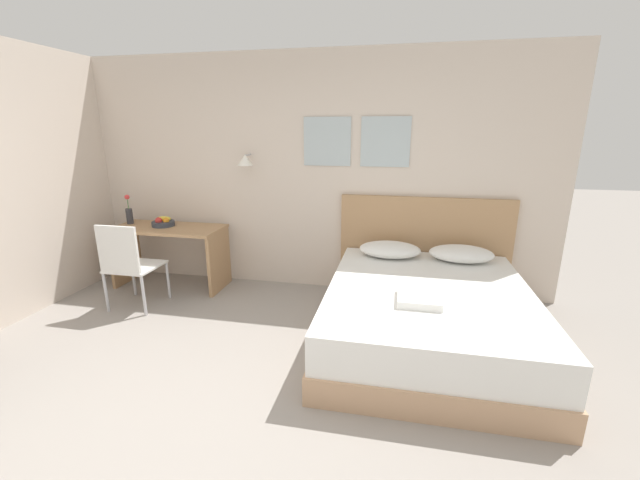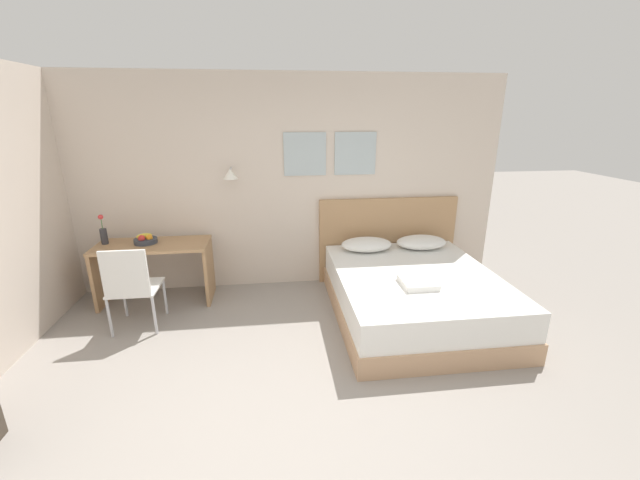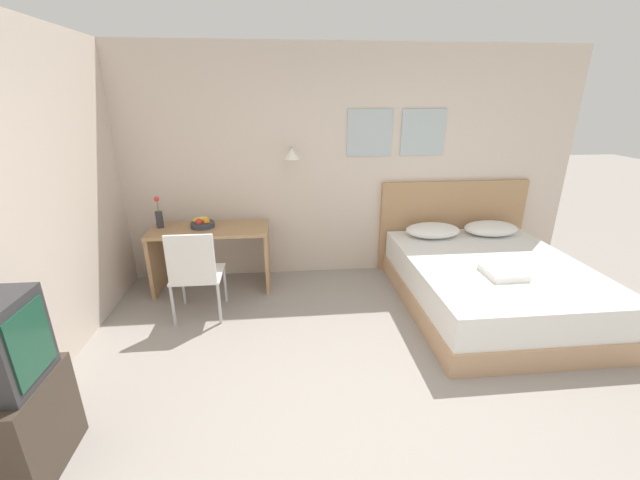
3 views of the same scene
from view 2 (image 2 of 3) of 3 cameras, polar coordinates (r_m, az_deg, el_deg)
The scene contains 11 objects.
ground_plane at distance 3.20m, azimuth -4.23°, elevation -25.08°, with size 24.00×24.00×0.00m, color gray.
wall_back at distance 4.99m, azimuth -6.17°, elevation 8.07°, with size 5.75×0.31×2.65m.
bed at distance 4.51m, azimuth 13.50°, elevation -7.77°, with size 1.73×2.09×0.52m.
headboard at distance 5.35m, azimuth 9.78°, elevation 0.10°, with size 1.85×0.06×1.13m.
pillow_left at distance 4.97m, azimuth 6.78°, elevation -0.63°, with size 0.64×0.42×0.16m.
pillow_right at distance 5.19m, azimuth 14.53°, elevation -0.30°, with size 0.64×0.42×0.16m.
folded_towel_near_foot at distance 4.09m, azimuth 14.05°, elevation -6.02°, with size 0.33×0.35×0.06m.
desk at distance 5.04m, azimuth -22.95°, elevation -2.78°, with size 1.28×0.57×0.73m.
desk_chair at distance 4.43m, azimuth -25.82°, elevation -5.70°, with size 0.48×0.48×0.93m.
fruit_bowl at distance 5.02m, azimuth -24.06°, elevation 0.04°, with size 0.26×0.26×0.11m.
flower_vase at distance 5.18m, azimuth -28.97°, elevation 0.82°, with size 0.08×0.08×0.35m.
Camera 2 is at (-0.08, -2.34, 2.18)m, focal length 22.00 mm.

